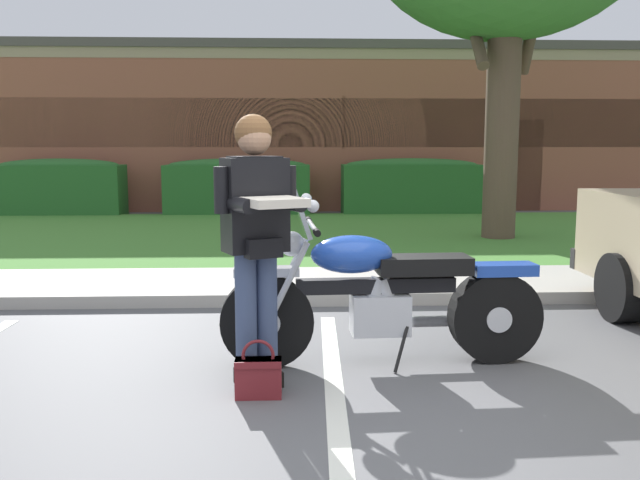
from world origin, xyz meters
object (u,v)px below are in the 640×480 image
rider_person (257,228)px  handbag (258,374)px  hedge_center_left (238,186)px  hedge_center_right (411,185)px  motorcycle (394,295)px  brick_building (332,131)px  hedge_left (60,186)px

rider_person → handbag: bearing=-87.3°
hedge_center_left → hedge_center_right: same height
handbag → rider_person: bearing=92.7°
motorcycle → hedge_center_right: (1.94, 10.36, 0.16)m
rider_person → brick_building: (1.43, 16.16, 0.94)m
handbag → hedge_left: hedge_left is taller
hedge_left → hedge_center_left: (3.80, -0.00, 0.00)m
rider_person → motorcycle: bearing=23.6°
hedge_center_right → brick_building: (-1.43, 5.39, 1.29)m
brick_building → rider_person: bearing=-95.1°
hedge_center_right → hedge_left: bearing=180.0°
handbag → hedge_center_left: size_ratio=0.12×
rider_person → hedge_center_right: rider_person is taller
rider_person → hedge_center_right: size_ratio=0.56×
hedge_left → hedge_center_right: (7.61, 0.00, 0.00)m
motorcycle → brick_building: (0.51, 15.76, 1.46)m
rider_person → brick_building: 16.25m
motorcycle → rider_person: size_ratio=1.32×
handbag → brick_building: size_ratio=0.02×
hedge_center_left → hedge_center_right: 3.80m
handbag → hedge_center_right: hedge_center_right is taller
hedge_left → hedge_center_left: size_ratio=0.86×
rider_person → hedge_left: rider_person is taller
motorcycle → handbag: (-0.91, -0.61, -0.34)m
handbag → hedge_center_left: bearing=95.0°
handbag → brick_building: (1.42, 16.37, 1.80)m
hedge_center_left → hedge_center_right: size_ratio=1.03×
hedge_center_left → brick_building: bearing=66.3°
brick_building → handbag: bearing=-95.0°
hedge_left → rider_person: bearing=-66.2°
motorcycle → brick_building: 15.83m
hedge_left → motorcycle: bearing=-61.3°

